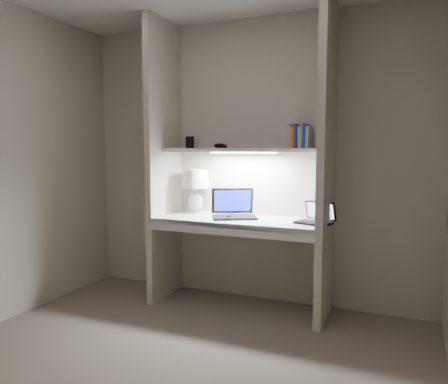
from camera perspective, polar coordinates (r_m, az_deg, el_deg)
The scene contains 18 objects.
floor at distance 2.91m, azimuth -7.53°, elevation -22.29°, with size 3.20×3.00×0.01m, color gray.
back_wall at distance 3.94m, azimuth 3.41°, elevation 4.05°, with size 3.20×0.01×2.50m, color beige.
alcove_panel_left at distance 4.00m, azimuth -7.86°, elevation 4.04°, with size 0.06×0.55×2.50m, color beige.
alcove_panel_right at distance 3.48m, azimuth 13.27°, elevation 3.69°, with size 0.06×0.55×2.50m, color beige.
desk at distance 3.73m, azimuth 1.94°, elevation -3.76°, with size 1.40×0.55×0.04m, color white.
desk_apron at distance 3.50m, azimuth 0.40°, elevation -4.90°, with size 1.46×0.03×0.10m, color silver.
shelf at distance 3.77m, azimuth 2.50°, elevation 5.50°, with size 1.40×0.36×0.03m, color silver.
strip_light at distance 3.77m, azimuth 2.50°, elevation 5.17°, with size 0.60×0.04×0.01m, color white.
table_lamp at distance 4.01m, azimuth -3.73°, elevation 1.07°, with size 0.27×0.27×0.40m.
laptop_main at distance 3.78m, azimuth 1.26°, elevation -2.47°, with size 0.47×0.45×0.25m.
laptop_netbook at distance 3.55m, azimuth 11.91°, elevation -3.38°, with size 0.32×0.30×0.17m.
speaker at distance 3.98m, azimuth 0.81°, elevation -1.73°, with size 0.11×0.08×0.15m, color silver.
mouse at distance 3.70m, azimuth 0.93°, elevation -3.26°, with size 0.09×0.06×0.03m, color black.
cable_coil at distance 3.84m, azimuth 1.83°, elevation -3.09°, with size 0.09×0.09×0.01m, color black.
sticky_note at distance 4.01m, azimuth -6.53°, elevation -2.81°, with size 0.08×0.08×0.00m, color yellow.
book_row at distance 3.72m, azimuth 9.71°, elevation 7.13°, with size 0.19×0.13×0.20m.
shelf_box at distance 4.03m, azimuth -4.49°, elevation 6.48°, with size 0.06×0.04×0.11m, color black.
shelf_gadget at distance 3.91m, azimuth -0.61°, elevation 6.07°, with size 0.10×0.07×0.04m, color black.
Camera 1 is at (1.32, -2.21, 1.37)m, focal length 35.00 mm.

